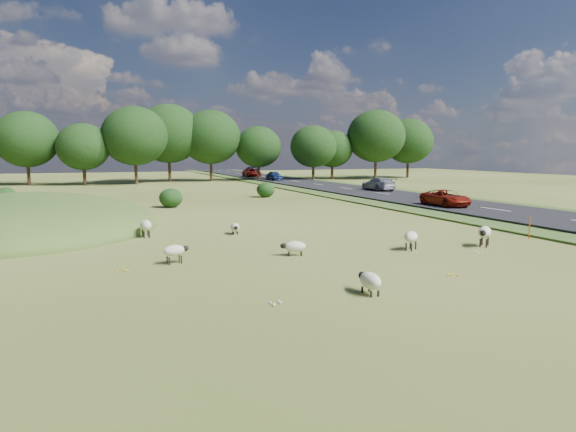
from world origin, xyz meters
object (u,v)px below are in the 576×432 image
at_px(sheep_2, 235,227).
at_px(car_0, 378,184).
at_px(car_6, 252,173).
at_px(sheep_1, 370,280).
at_px(car_2, 251,170).
at_px(marker_post, 529,227).
at_px(sheep_0, 411,237).
at_px(sheep_6, 485,232).
at_px(car_4, 446,198).
at_px(car_3, 274,176).
at_px(sheep_3, 146,225).
at_px(sheep_5, 294,246).
at_px(sheep_4, 175,251).

bearing_deg(sheep_2, car_0, 143.51).
distance_m(car_0, car_6, 36.11).
distance_m(sheep_1, car_2, 87.92).
relative_size(marker_post, sheep_0, 1.00).
xyz_separation_m(sheep_2, sheep_6, (10.08, -7.78, 0.29)).
height_order(marker_post, sheep_1, marker_post).
bearing_deg(car_4, car_3, 90.00).
bearing_deg(car_4, car_0, 77.05).
xyz_separation_m(sheep_3, sheep_5, (5.50, -7.26, -0.24)).
bearing_deg(car_3, car_2, 81.42).
distance_m(sheep_5, car_4, 22.12).
bearing_deg(sheep_1, sheep_0, -41.64).
height_order(sheep_0, sheep_4, sheep_0).
height_order(sheep_4, car_2, car_2).
bearing_deg(sheep_1, marker_post, -62.53).
relative_size(sheep_5, car_0, 0.23).
relative_size(sheep_1, sheep_6, 0.96).
distance_m(sheep_3, sheep_6, 16.96).
bearing_deg(sheep_4, sheep_2, 43.01).
bearing_deg(car_2, car_6, 74.11).
relative_size(sheep_4, car_3, 0.28).
bearing_deg(sheep_6, car_3, -140.76).
bearing_deg(sheep_2, sheep_4, -24.94).
relative_size(car_0, car_2, 1.06).
bearing_deg(sheep_4, car_0, 33.68).
xyz_separation_m(sheep_2, car_3, (18.79, 46.92, 0.55)).
distance_m(sheep_2, sheep_4, 7.68).
xyz_separation_m(sheep_4, car_4, (22.99, 12.73, 0.34)).
xyz_separation_m(sheep_2, car_0, (22.59, 22.83, 0.59)).
relative_size(sheep_0, sheep_2, 1.11).
bearing_deg(sheep_2, marker_post, 71.61).
xyz_separation_m(sheep_2, car_6, (18.79, 58.75, 0.56)).
height_order(car_4, car_6, car_6).
xyz_separation_m(sheep_1, sheep_5, (0.01, 6.46, -0.04)).
relative_size(car_3, car_4, 0.89).
bearing_deg(car_0, car_4, 77.05).
xyz_separation_m(marker_post, sheep_2, (-13.77, 6.90, -0.22)).
height_order(sheep_1, sheep_2, sheep_1).
xyz_separation_m(sheep_0, car_3, (12.47, 54.24, 0.32)).
bearing_deg(sheep_6, sheep_0, -48.71).
bearing_deg(car_6, sheep_6, -97.46).
height_order(sheep_6, car_4, car_4).
distance_m(sheep_3, car_0, 35.14).
bearing_deg(car_3, sheep_5, -108.52).
bearing_deg(sheep_3, car_2, -21.38).
height_order(car_3, car_4, car_3).
relative_size(marker_post, car_2, 0.26).
distance_m(sheep_6, car_3, 55.39).
bearing_deg(marker_post, sheep_5, 178.82).
height_order(marker_post, car_6, car_6).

